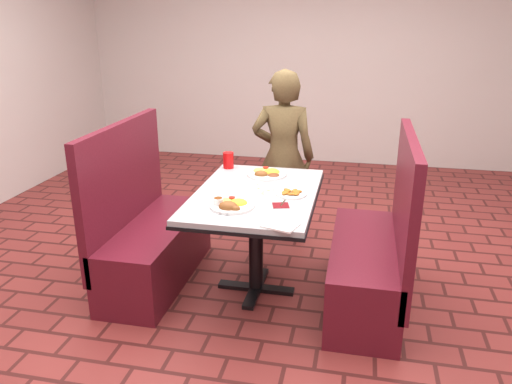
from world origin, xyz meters
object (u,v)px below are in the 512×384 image
at_px(booth_bench_right, 372,259).
at_px(near_dinner_plate, 231,203).
at_px(plantain_plate, 291,193).
at_px(dining_table, 256,205).
at_px(booth_bench_left, 150,238).
at_px(diner_person, 283,157).
at_px(red_tumbler, 228,160).
at_px(far_dinner_plate, 267,172).

height_order(booth_bench_right, near_dinner_plate, booth_bench_right).
bearing_deg(plantain_plate, booth_bench_right, 1.12).
xyz_separation_m(dining_table, booth_bench_right, (0.80, 0.00, -0.32)).
xyz_separation_m(booth_bench_left, diner_person, (0.83, 0.95, 0.41)).
relative_size(near_dinner_plate, red_tumbler, 2.22).
xyz_separation_m(near_dinner_plate, red_tumbler, (-0.24, 0.82, 0.03)).
xyz_separation_m(dining_table, red_tumbler, (-0.33, 0.51, 0.16)).
relative_size(dining_table, plantain_plate, 6.07).
relative_size(booth_bench_right, far_dinner_plate, 4.11).
bearing_deg(red_tumbler, booth_bench_right, -24.18).
relative_size(booth_bench_left, far_dinner_plate, 4.11).
height_order(booth_bench_left, booth_bench_right, same).
bearing_deg(booth_bench_right, booth_bench_left, 180.00).
distance_m(near_dinner_plate, plantain_plate, 0.45).
relative_size(near_dinner_plate, far_dinner_plate, 0.94).
bearing_deg(near_dinner_plate, red_tumbler, 106.22).
distance_m(booth_bench_right, near_dinner_plate, 1.04).
height_order(booth_bench_right, far_dinner_plate, booth_bench_right).
bearing_deg(booth_bench_left, red_tumbler, 47.07).
height_order(booth_bench_right, plantain_plate, booth_bench_right).
bearing_deg(booth_bench_right, diner_person, 128.85).
bearing_deg(near_dinner_plate, booth_bench_left, 156.35).
bearing_deg(red_tumbler, far_dinner_plate, -20.88).
relative_size(diner_person, near_dinner_plate, 5.35).
distance_m(dining_table, near_dinner_plate, 0.35).
distance_m(booth_bench_left, diner_person, 1.33).
bearing_deg(booth_bench_right, red_tumbler, 155.82).
bearing_deg(red_tumbler, near_dinner_plate, -73.78).
xyz_separation_m(dining_table, booth_bench_left, (-0.80, 0.00, -0.32)).
bearing_deg(booth_bench_left, far_dinner_plate, 25.44).
relative_size(diner_person, red_tumbler, 11.89).
height_order(booth_bench_right, red_tumbler, booth_bench_right).
bearing_deg(dining_table, diner_person, 88.21).
bearing_deg(diner_person, dining_table, 85.68).
xyz_separation_m(booth_bench_right, plantain_plate, (-0.56, -0.01, 0.43)).
height_order(booth_bench_right, diner_person, diner_person).
xyz_separation_m(booth_bench_left, far_dinner_plate, (0.80, 0.38, 0.45)).
distance_m(booth_bench_left, plantain_plate, 1.13).
distance_m(near_dinner_plate, far_dinner_plate, 0.70).
relative_size(booth_bench_right, near_dinner_plate, 4.36).
distance_m(dining_table, far_dinner_plate, 0.40).
distance_m(dining_table, red_tumbler, 0.62).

